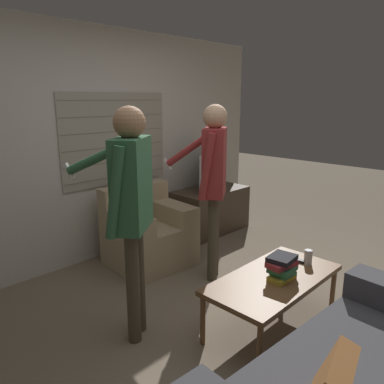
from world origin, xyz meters
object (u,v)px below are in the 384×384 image
armchair_beige (147,233)px  person_left_standing (131,197)px  person_right_standing (213,172)px  spare_remote (302,262)px  soda_can (308,257)px  coffee_table (274,281)px  tv (211,171)px  book_stack (282,267)px

armchair_beige → person_left_standing: person_left_standing is taller
person_right_standing → spare_remote: person_right_standing is taller
soda_can → coffee_table: bearing=169.3°
tv → person_left_standing: bearing=-6.5°
spare_remote → tv: bearing=58.5°
tv → person_right_standing: person_right_standing is taller
tv → person_right_standing: 1.43m
book_stack → soda_can: size_ratio=2.03×
armchair_beige → spare_remote: armchair_beige is taller
armchair_beige → spare_remote: size_ratio=6.58×
coffee_table → tv: (1.36, 1.87, 0.44)m
armchair_beige → tv: size_ratio=1.20×
soda_can → spare_remote: size_ratio=0.95×
tv → person_right_standing: (-1.04, -0.95, 0.26)m
tv → spare_remote: bearing=28.3°
armchair_beige → coffee_table: armchair_beige is taller
tv → soda_can: 2.19m
tv → soda_can: size_ratio=5.77×
book_stack → person_left_standing: bearing=137.9°
armchair_beige → person_left_standing: 1.53m
book_stack → spare_remote: (0.38, 0.03, -0.09)m
coffee_table → person_right_standing: (0.32, 0.92, 0.71)m
person_right_standing → book_stack: (-0.30, -0.98, -0.57)m
armchair_beige → person_right_standing: person_right_standing is taller
person_right_standing → coffee_table: bearing=-143.7°
soda_can → spare_remote: bearing=104.2°
book_stack → soda_can: bearing=-2.6°
person_right_standing → soda_can: size_ratio=13.83×
person_right_standing → tv: bearing=7.8°
person_right_standing → book_stack: bearing=-141.9°
person_right_standing → armchair_beige: bearing=72.6°
tv → spare_remote: size_ratio=5.48×
book_stack → coffee_table: bearing=103.2°
coffee_table → person_left_standing: (-0.83, 0.70, 0.72)m
person_right_standing → book_stack: 1.17m
book_stack → armchair_beige: bearing=87.7°
coffee_table → soda_can: 0.42m
person_left_standing → soda_can: person_left_standing is taller
spare_remote → soda_can: bearing=-80.3°
coffee_table → spare_remote: spare_remote is taller
tv → soda_can: bearing=29.1°
coffee_table → soda_can: size_ratio=9.31×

